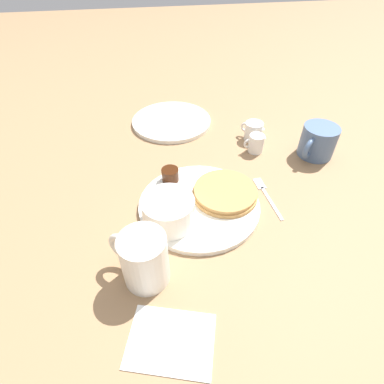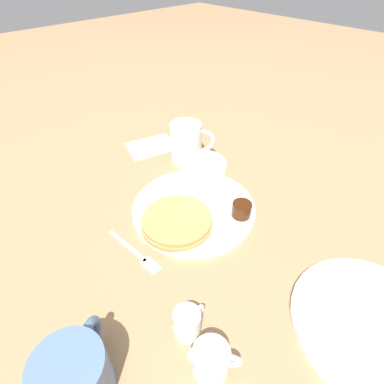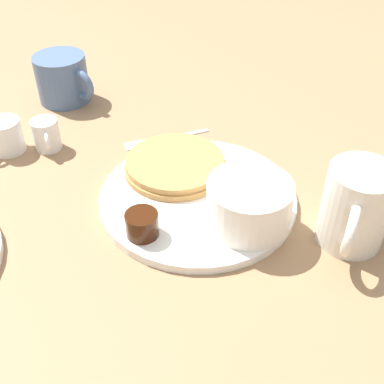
{
  "view_description": "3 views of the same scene",
  "coord_description": "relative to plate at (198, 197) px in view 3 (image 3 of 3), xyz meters",
  "views": [
    {
      "loc": [
        0.09,
        0.45,
        0.47
      ],
      "look_at": [
        0.01,
        -0.01,
        0.03
      ],
      "focal_mm": 28.0,
      "sensor_mm": 36.0,
      "label": 1
    },
    {
      "loc": [
        -0.33,
        -0.34,
        0.45
      ],
      "look_at": [
        0.01,
        0.02,
        0.03
      ],
      "focal_mm": 28.0,
      "sensor_mm": 36.0,
      "label": 2
    },
    {
      "loc": [
        0.47,
        -0.15,
        0.42
      ],
      "look_at": [
        0.01,
        -0.01,
        0.02
      ],
      "focal_mm": 45.0,
      "sensor_mm": 36.0,
      "label": 3
    }
  ],
  "objects": [
    {
      "name": "creamer_pitcher_near",
      "position": [
        -0.19,
        -0.18,
        0.02
      ],
      "size": [
        0.06,
        0.04,
        0.05
      ],
      "color": "white",
      "rests_on": "ground_plane"
    },
    {
      "name": "second_mug",
      "position": [
        -0.34,
        -0.14,
        0.04
      ],
      "size": [
        0.11,
        0.1,
        0.08
      ],
      "color": "slate",
      "rests_on": "ground_plane"
    },
    {
      "name": "plate",
      "position": [
        0.0,
        0.0,
        0.0
      ],
      "size": [
        0.26,
        0.26,
        0.01
      ],
      "color": "white",
      "rests_on": "ground_plane"
    },
    {
      "name": "fork",
      "position": [
        -0.16,
        -0.02,
        -0.0
      ],
      "size": [
        0.02,
        0.14,
        0.0
      ],
      "color": "silver",
      "rests_on": "ground_plane"
    },
    {
      "name": "creamer_pitcher_far",
      "position": [
        -0.2,
        -0.24,
        0.02
      ],
      "size": [
        0.06,
        0.06,
        0.05
      ],
      "color": "white",
      "rests_on": "ground_plane"
    },
    {
      "name": "pancake_stack",
      "position": [
        -0.06,
        -0.01,
        0.01
      ],
      "size": [
        0.15,
        0.15,
        0.02
      ],
      "color": "#B78447",
      "rests_on": "plate"
    },
    {
      "name": "coffee_mug",
      "position": [
        0.12,
        0.15,
        0.05
      ],
      "size": [
        0.1,
        0.09,
        0.1
      ],
      "color": "silver",
      "rests_on": "ground_plane"
    },
    {
      "name": "butter_ramekin",
      "position": [
        0.09,
        0.04,
        0.02
      ],
      "size": [
        0.04,
        0.04,
        0.04
      ],
      "color": "white",
      "rests_on": "plate"
    },
    {
      "name": "syrup_cup",
      "position": [
        0.05,
        -0.09,
        0.02
      ],
      "size": [
        0.04,
        0.04,
        0.03
      ],
      "color": "#38190A",
      "rests_on": "plate"
    },
    {
      "name": "ground_plane",
      "position": [
        0.0,
        0.0,
        -0.01
      ],
      "size": [
        4.0,
        4.0,
        0.0
      ],
      "primitive_type": "plane",
      "color": "#93704C"
    },
    {
      "name": "bowl",
      "position": [
        0.07,
        0.04,
        0.04
      ],
      "size": [
        0.1,
        0.1,
        0.06
      ],
      "color": "white",
      "rests_on": "plate"
    }
  ]
}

